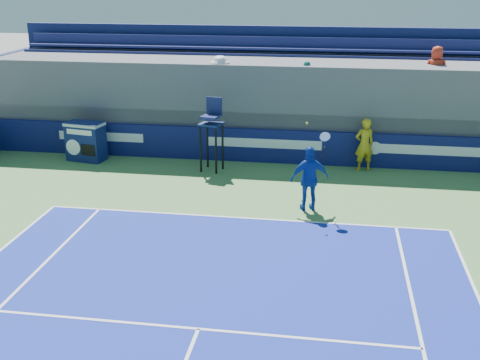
% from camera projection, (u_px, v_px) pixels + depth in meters
% --- Properties ---
extents(ball_person, '(0.76, 0.62, 1.80)m').
position_uv_depth(ball_person, '(364.00, 145.00, 20.16)').
color(ball_person, gold).
rests_on(ball_person, apron).
extents(back_hoarding, '(20.40, 0.21, 1.20)m').
position_uv_depth(back_hoarding, '(265.00, 146.00, 21.14)').
color(back_hoarding, '#0D134C').
rests_on(back_hoarding, ground).
extents(match_clock, '(1.43, 0.95, 1.40)m').
position_uv_depth(match_clock, '(86.00, 140.00, 21.32)').
color(match_clock, '#101C52').
rests_on(match_clock, ground).
extents(umpire_chair, '(0.84, 0.84, 2.48)m').
position_uv_depth(umpire_chair, '(212.00, 127.00, 19.97)').
color(umpire_chair, black).
rests_on(umpire_chair, ground).
extents(tennis_player, '(1.17, 0.74, 2.57)m').
position_uv_depth(tennis_player, '(310.00, 179.00, 16.76)').
color(tennis_player, '#133A9D').
rests_on(tennis_player, apron).
extents(stadium_seating, '(21.00, 4.05, 4.40)m').
position_uv_depth(stadium_seating, '(272.00, 100.00, 22.65)').
color(stadium_seating, '#4F4F54').
rests_on(stadium_seating, ground).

